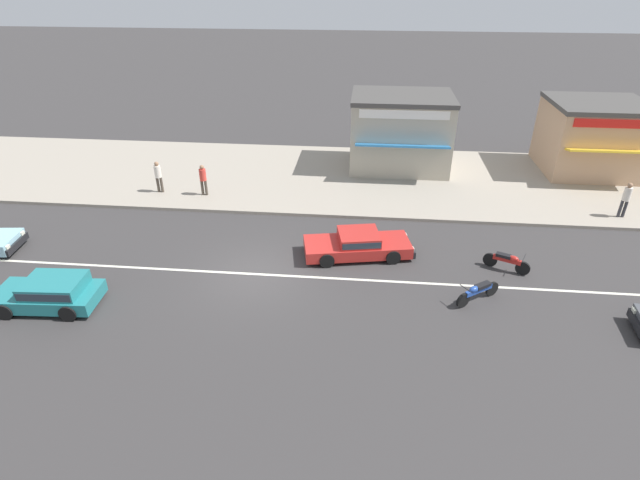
# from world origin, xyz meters

# --- Properties ---
(ground_plane) EXTENTS (160.00, 160.00, 0.00)m
(ground_plane) POSITION_xyz_m (0.00, 0.00, 0.00)
(ground_plane) COLOR #383535
(lane_centre_stripe) EXTENTS (50.40, 0.14, 0.01)m
(lane_centre_stripe) POSITION_xyz_m (0.00, 0.00, 0.00)
(lane_centre_stripe) COLOR silver
(lane_centre_stripe) RESTS_ON ground
(kerb_strip) EXTENTS (68.00, 10.00, 0.15)m
(kerb_strip) POSITION_xyz_m (0.00, 10.21, 0.07)
(kerb_strip) COLOR #9E9384
(kerb_strip) RESTS_ON ground
(sedan_red_2) EXTENTS (4.70, 2.48, 1.06)m
(sedan_red_2) POSITION_xyz_m (3.97, 1.86, 0.53)
(sedan_red_2) COLOR red
(sedan_red_2) RESTS_ON ground
(hatchback_teal_5) EXTENTS (3.78, 1.96, 1.10)m
(hatchback_teal_5) POSITION_xyz_m (-6.73, -2.72, 0.59)
(hatchback_teal_5) COLOR teal
(hatchback_teal_5) RESTS_ON ground
(motorcycle_0) EXTENTS (1.69, 0.95, 0.80)m
(motorcycle_0) POSITION_xyz_m (9.88, 1.27, 0.42)
(motorcycle_0) COLOR black
(motorcycle_0) RESTS_ON ground
(motorcycle_1) EXTENTS (1.68, 1.25, 0.80)m
(motorcycle_1) POSITION_xyz_m (8.35, -0.97, 0.43)
(motorcycle_1) COLOR black
(motorcycle_1) RESTS_ON ground
(pedestrian_near_clock) EXTENTS (0.34, 0.34, 1.67)m
(pedestrian_near_clock) POSITION_xyz_m (-6.54, 7.08, 1.12)
(pedestrian_near_clock) COLOR #4C4238
(pedestrian_near_clock) RESTS_ON kerb_strip
(pedestrian_mid_kerb) EXTENTS (0.34, 0.34, 1.72)m
(pedestrian_mid_kerb) POSITION_xyz_m (16.28, 6.37, 1.16)
(pedestrian_mid_kerb) COLOR #333338
(pedestrian_mid_kerb) RESTS_ON kerb_strip
(pedestrian_by_shop) EXTENTS (0.34, 0.34, 1.63)m
(pedestrian_by_shop) POSITION_xyz_m (-4.12, 6.95, 1.10)
(pedestrian_by_shop) COLOR #4C4238
(pedestrian_by_shop) RESTS_ON kerb_strip
(shopfront_corner_warung) EXTENTS (5.64, 5.10, 4.16)m
(shopfront_corner_warung) POSITION_xyz_m (6.00, 12.14, 2.24)
(shopfront_corner_warung) COLOR #B2A893
(shopfront_corner_warung) RESTS_ON kerb_strip
(shopfront_mid_block) EXTENTS (5.19, 5.52, 3.93)m
(shopfront_mid_block) POSITION_xyz_m (16.80, 12.57, 2.12)
(shopfront_mid_block) COLOR tan
(shopfront_mid_block) RESTS_ON kerb_strip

